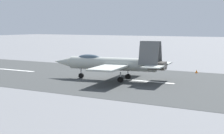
# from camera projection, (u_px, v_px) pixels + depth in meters

# --- Properties ---
(ground_plane) EXTENTS (400.00, 400.00, 0.00)m
(ground_plane) POSITION_uv_depth(u_px,v_px,m) (151.00, 82.00, 48.11)
(ground_plane) COLOR slate
(runway_strip) EXTENTS (240.00, 26.00, 0.02)m
(runway_strip) POSITION_uv_depth(u_px,v_px,m) (152.00, 82.00, 48.10)
(runway_strip) COLOR #3C3E3E
(runway_strip) RESTS_ON ground
(fighter_jet) EXTENTS (17.30, 14.74, 5.56)m
(fighter_jet) POSITION_uv_depth(u_px,v_px,m) (113.00, 63.00, 49.40)
(fighter_jet) COLOR #A9AEA7
(fighter_jet) RESTS_ON ground
(marker_cone_near) EXTENTS (0.44, 0.44, 0.55)m
(marker_cone_near) POSITION_uv_depth(u_px,v_px,m) (197.00, 71.00, 56.92)
(marker_cone_near) COLOR orange
(marker_cone_near) RESTS_ON ground
(marker_cone_mid) EXTENTS (0.44, 0.44, 0.55)m
(marker_cone_mid) POSITION_uv_depth(u_px,v_px,m) (129.00, 67.00, 62.94)
(marker_cone_mid) COLOR orange
(marker_cone_mid) RESTS_ON ground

